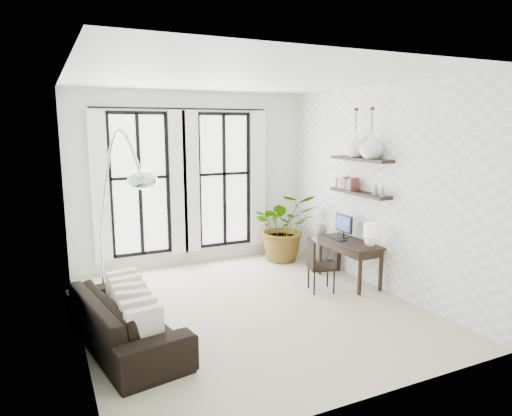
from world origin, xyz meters
TOP-DOWN VIEW (x-y plane):
  - floor at (0.00, 0.00)m, footprint 5.00×5.00m
  - ceiling at (0.00, 0.00)m, footprint 5.00×5.00m
  - wall_left at (-2.25, 0.00)m, footprint 0.00×5.00m
  - wall_right at (2.25, 0.00)m, footprint 0.00×5.00m
  - wall_back at (0.00, 2.50)m, footprint 4.50×0.00m
  - windows at (-0.20, 2.43)m, footprint 3.26×0.13m
  - wall_shelves at (2.11, 0.32)m, footprint 0.25×1.30m
  - sofa at (-1.80, -0.37)m, footprint 1.21×2.28m
  - throw_pillows at (-1.70, -0.37)m, footprint 0.40×1.52m
  - plant at (1.61, 1.88)m, footprint 1.46×1.36m
  - desk at (1.95, 0.22)m, footprint 0.51×1.20m
  - desk_chair at (1.24, 0.16)m, footprint 0.49×0.49m
  - arc_lamp at (-1.70, 0.18)m, footprint 0.76×1.38m
  - buddha at (1.94, 1.13)m, footprint 0.46×0.46m
  - vase_a at (2.11, 0.03)m, footprint 0.37×0.37m
  - vase_b at (2.11, 0.43)m, footprint 0.37×0.37m

SIDE VIEW (x-z plane):
  - floor at x=0.00m, z-range 0.00..0.00m
  - sofa at x=-1.80m, z-range 0.00..0.63m
  - buddha at x=1.94m, z-range -0.07..0.77m
  - desk_chair at x=1.24m, z-range 0.06..0.90m
  - throw_pillows at x=-1.70m, z-range 0.30..0.70m
  - plant at x=1.61m, z-range 0.00..1.34m
  - desk at x=1.95m, z-range 0.13..1.23m
  - windows at x=-0.20m, z-range 0.24..2.88m
  - wall_left at x=-2.25m, z-range -0.90..4.10m
  - wall_right at x=2.25m, z-range -0.90..4.10m
  - wall_back at x=0.00m, z-range -0.65..3.85m
  - wall_shelves at x=2.11m, z-range 1.43..2.03m
  - arc_lamp at x=-1.70m, z-range 0.68..3.23m
  - vase_a at x=2.11m, z-range 2.07..2.46m
  - vase_b at x=2.11m, z-range 2.07..2.46m
  - ceiling at x=0.00m, z-range 3.20..3.20m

